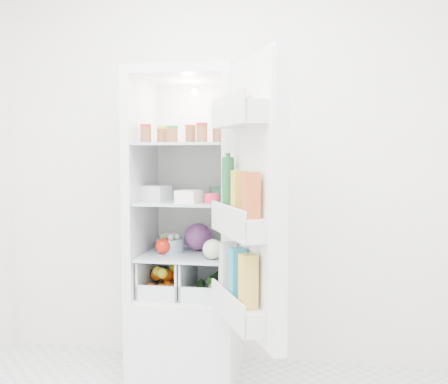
% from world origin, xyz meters
% --- Properties ---
extents(room_walls, '(3.02, 3.02, 2.61)m').
position_xyz_m(room_walls, '(0.00, 0.00, 1.59)').
color(room_walls, white).
rests_on(room_walls, ground).
extents(refrigerator, '(0.60, 0.60, 1.80)m').
position_xyz_m(refrigerator, '(-0.20, 1.25, 0.67)').
color(refrigerator, silver).
rests_on(refrigerator, ground).
extents(shelf_low, '(0.49, 0.53, 0.01)m').
position_xyz_m(shelf_low, '(-0.20, 1.19, 0.74)').
color(shelf_low, '#A5B5C1').
rests_on(shelf_low, refrigerator).
extents(shelf_mid, '(0.49, 0.53, 0.02)m').
position_xyz_m(shelf_mid, '(-0.20, 1.19, 1.05)').
color(shelf_mid, '#A5B5C1').
rests_on(shelf_mid, refrigerator).
extents(shelf_top, '(0.49, 0.53, 0.02)m').
position_xyz_m(shelf_top, '(-0.20, 1.19, 1.38)').
color(shelf_top, '#A5B5C1').
rests_on(shelf_top, refrigerator).
extents(crisper_left, '(0.23, 0.46, 0.22)m').
position_xyz_m(crisper_left, '(-0.32, 1.19, 0.61)').
color(crisper_left, silver).
rests_on(crisper_left, refrigerator).
extents(crisper_right, '(0.23, 0.46, 0.22)m').
position_xyz_m(crisper_right, '(-0.08, 1.19, 0.61)').
color(crisper_right, silver).
rests_on(crisper_right, refrigerator).
extents(condiment_jars, '(0.46, 0.16, 0.08)m').
position_xyz_m(condiment_jars, '(-0.20, 1.07, 1.43)').
color(condiment_jars, '#B21919').
rests_on(condiment_jars, shelf_top).
extents(squeeze_bottle, '(0.06, 0.06, 0.18)m').
position_xyz_m(squeeze_bottle, '(0.01, 1.21, 1.48)').
color(squeeze_bottle, white).
rests_on(squeeze_bottle, shelf_top).
extents(tub_white, '(0.16, 0.16, 0.08)m').
position_xyz_m(tub_white, '(-0.37, 1.14, 1.10)').
color(tub_white, silver).
rests_on(tub_white, shelf_mid).
extents(tub_cream, '(0.15, 0.15, 0.07)m').
position_xyz_m(tub_cream, '(-0.15, 1.02, 1.09)').
color(tub_cream, white).
rests_on(tub_cream, shelf_mid).
extents(tin_red, '(0.10, 0.10, 0.05)m').
position_xyz_m(tin_red, '(-0.02, 1.00, 1.08)').
color(tin_red, red).
rests_on(tin_red, shelf_mid).
extents(foil_tray, '(0.21, 0.19, 0.04)m').
position_xyz_m(foil_tray, '(-0.25, 1.33, 1.08)').
color(foil_tray, silver).
rests_on(foil_tray, shelf_mid).
extents(tub_green, '(0.13, 0.15, 0.07)m').
position_xyz_m(tub_green, '(-0.03, 1.27, 1.09)').
color(tub_green, '#3C8553').
rests_on(tub_green, shelf_mid).
extents(red_cabbage, '(0.16, 0.16, 0.16)m').
position_xyz_m(red_cabbage, '(-0.15, 1.25, 0.83)').
color(red_cabbage, '#62215A').
rests_on(red_cabbage, shelf_low).
extents(bell_pepper, '(0.09, 0.09, 0.09)m').
position_xyz_m(bell_pepper, '(-0.33, 1.12, 0.79)').
color(bell_pepper, red).
rests_on(bell_pepper, shelf_low).
extents(mushroom_bowl, '(0.20, 0.20, 0.08)m').
position_xyz_m(mushroom_bowl, '(-0.30, 1.19, 0.79)').
color(mushroom_bowl, '#809CBE').
rests_on(mushroom_bowl, shelf_low).
extents(salad_bag, '(0.11, 0.11, 0.11)m').
position_xyz_m(salad_bag, '(-0.02, 1.02, 0.80)').
color(salad_bag, beige).
rests_on(salad_bag, shelf_low).
extents(citrus_pile, '(0.20, 0.31, 0.16)m').
position_xyz_m(citrus_pile, '(-0.32, 1.16, 0.58)').
color(citrus_pile, '#ED570C').
rests_on(citrus_pile, refrigerator).
extents(veg_pile, '(0.16, 0.30, 0.10)m').
position_xyz_m(veg_pile, '(-0.07, 1.18, 0.56)').
color(veg_pile, '#204A18').
rests_on(veg_pile, refrigerator).
extents(fridge_door, '(0.39, 0.57, 1.30)m').
position_xyz_m(fridge_door, '(0.23, 0.64, 1.09)').
color(fridge_door, silver).
rests_on(fridge_door, refrigerator).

